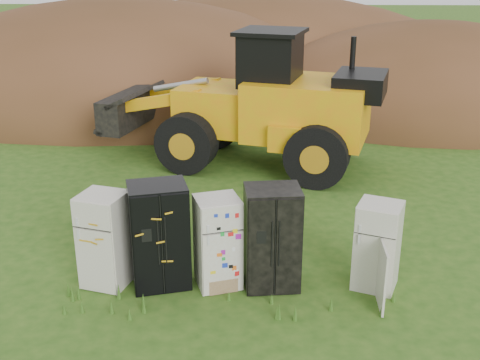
{
  "coord_description": "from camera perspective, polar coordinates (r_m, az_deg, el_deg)",
  "views": [
    {
      "loc": [
        0.22,
        -9.4,
        5.58
      ],
      "look_at": [
        -0.15,
        2.0,
        1.22
      ],
      "focal_mm": 45.0,
      "sensor_mm": 36.0,
      "label": 1
    }
  ],
  "objects": [
    {
      "name": "fridge_dark_mid",
      "position": [
        10.49,
        3.06,
        -5.49
      ],
      "size": [
        1.02,
        0.87,
        1.84
      ],
      "primitive_type": null,
      "rotation": [
        0.0,
        0.0,
        0.12
      ],
      "color": "black",
      "rests_on": "ground"
    },
    {
      "name": "dirt_mound_left",
      "position": [
        25.38,
        -10.94,
        7.83
      ],
      "size": [
        18.25,
        13.69,
        7.78
      ],
      "primitive_type": "ellipsoid",
      "color": "#482D17",
      "rests_on": "ground"
    },
    {
      "name": "fridge_open_door",
      "position": [
        10.75,
        12.89,
        -6.1
      ],
      "size": [
        0.91,
        0.88,
        1.58
      ],
      "primitive_type": null,
      "rotation": [
        0.0,
        0.0,
        -0.38
      ],
      "color": "beige",
      "rests_on": "ground"
    },
    {
      "name": "wheel_loader",
      "position": [
        16.5,
        -0.29,
        7.82
      ],
      "size": [
        8.17,
        5.02,
        3.69
      ],
      "primitive_type": null,
      "rotation": [
        0.0,
        0.0,
        -0.27
      ],
      "color": "orange",
      "rests_on": "ground"
    },
    {
      "name": "dirt_mound_right",
      "position": [
        23.76,
        17.32,
        6.37
      ],
      "size": [
        13.23,
        9.7,
        6.54
      ],
      "primitive_type": "ellipsoid",
      "color": "#482D17",
      "rests_on": "ground"
    },
    {
      "name": "fridge_leftmost",
      "position": [
        10.83,
        -12.66,
        -5.53
      ],
      "size": [
        0.92,
        0.9,
        1.71
      ],
      "primitive_type": null,
      "rotation": [
        0.0,
        0.0,
        -0.28
      ],
      "color": "beige",
      "rests_on": "ground"
    },
    {
      "name": "ground",
      "position": [
        10.93,
        0.46,
        -9.79
      ],
      "size": [
        120.0,
        120.0,
        0.0
      ],
      "primitive_type": "plane",
      "color": "#264D14",
      "rests_on": "ground"
    },
    {
      "name": "dirt_mound_back",
      "position": [
        28.69,
        1.91,
        9.68
      ],
      "size": [
        19.97,
        13.32,
        7.56
      ],
      "primitive_type": "ellipsoid",
      "color": "#482D17",
      "rests_on": "ground"
    },
    {
      "name": "fridge_sticker",
      "position": [
        10.54,
        -2.11,
        -5.91
      ],
      "size": [
        0.92,
        0.88,
        1.66
      ],
      "primitive_type": null,
      "rotation": [
        0.0,
        0.0,
        0.32
      ],
      "color": "silver",
      "rests_on": "ground"
    },
    {
      "name": "fridge_black_side",
      "position": [
        10.59,
        -7.66,
        -5.23
      ],
      "size": [
        1.16,
        1.02,
        1.89
      ],
      "primitive_type": null,
      "rotation": [
        0.0,
        0.0,
        0.27
      ],
      "color": "black",
      "rests_on": "ground"
    }
  ]
}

